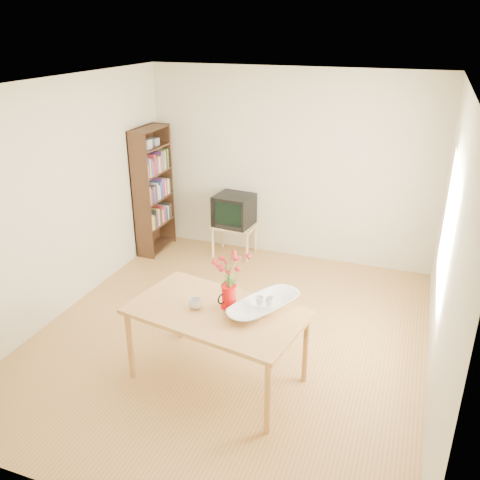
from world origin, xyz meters
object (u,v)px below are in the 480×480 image
at_px(pitcher, 229,297).
at_px(mug, 195,304).
at_px(table, 217,317).
at_px(bowl, 264,286).
at_px(television, 234,209).

bearing_deg(pitcher, mug, -128.54).
distance_m(table, mug, 0.23).
height_order(bowl, television, bowl).
bearing_deg(table, television, 117.49).
relative_size(table, pitcher, 7.54).
bearing_deg(bowl, television, 116.01).
relative_size(mug, television, 0.22).
distance_m(table, bowl, 0.52).
bearing_deg(pitcher, bowl, 40.60).
height_order(table, pitcher, pitcher).
bearing_deg(bowl, mug, -161.36).
xyz_separation_m(pitcher, television, (-0.93, 2.61, -0.17)).
bearing_deg(mug, television, -102.09).
relative_size(pitcher, bowl, 0.45).
bearing_deg(bowl, table, -157.43).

